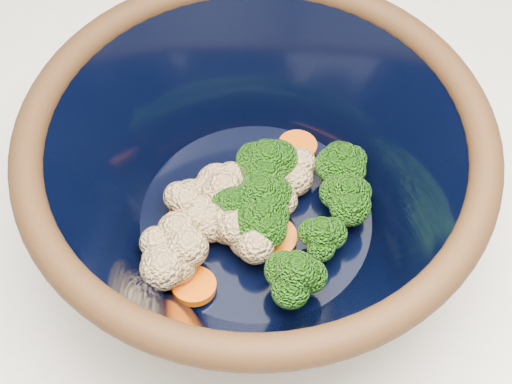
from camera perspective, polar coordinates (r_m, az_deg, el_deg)
name	(u,v)px	position (r m, az deg, el deg)	size (l,w,h in m)	color
mixing_bowl	(256,181)	(0.50, 0.00, 0.85)	(0.37, 0.37, 0.14)	black
vegetable_pile	(262,210)	(0.52, 0.50, -1.46)	(0.18, 0.15, 0.05)	#608442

